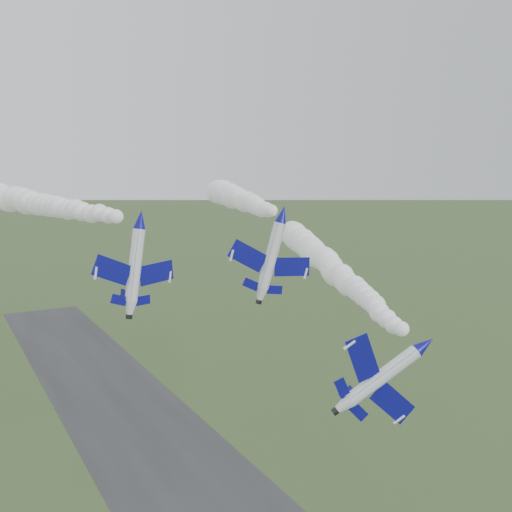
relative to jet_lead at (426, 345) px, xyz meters
The scene contains 7 objects.
runway 47.20m from the jet_lead, 111.59° to the left, with size 24.00×260.00×0.04m, color #2F2F31.
jet_lead is the anchor object (origin of this frame).
smoke_trail_jet_lead 39.30m from the jet_lead, 68.31° to the left, with size 5.77×72.23×5.77m, color silver, non-canonical shape.
jet_pair_left 35.22m from the jet_lead, 134.95° to the left, with size 10.91×12.95×3.53m.
smoke_trail_jet_pair_left 66.41m from the jet_lead, 119.06° to the left, with size 5.04×62.62×5.04m, color silver, non-canonical shape.
jet_pair_right 26.91m from the jet_lead, 97.45° to the left, with size 11.46×13.81×4.31m.
smoke_trail_jet_pair_right 54.49m from the jet_lead, 83.84° to the left, with size 5.16×53.24×5.16m, color silver, non-canonical shape.
Camera 1 is at (-31.32, -46.14, 47.65)m, focal length 40.00 mm.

